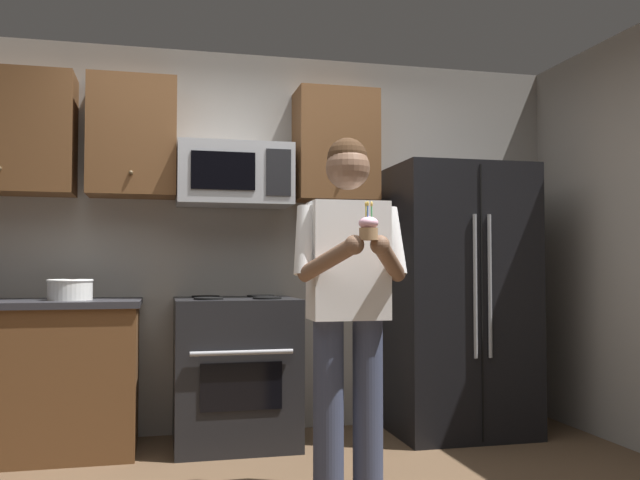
# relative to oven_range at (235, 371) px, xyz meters

# --- Properties ---
(wall_back) EXTENTS (4.40, 0.10, 2.60)m
(wall_back) POSITION_rel_oven_range_xyz_m (0.15, 0.39, 0.84)
(wall_back) COLOR gray
(wall_back) RESTS_ON ground
(oven_range) EXTENTS (0.76, 0.70, 0.93)m
(oven_range) POSITION_rel_oven_range_xyz_m (0.00, 0.00, 0.00)
(oven_range) COLOR black
(oven_range) RESTS_ON ground
(microwave) EXTENTS (0.74, 0.41, 0.40)m
(microwave) POSITION_rel_oven_range_xyz_m (0.00, 0.12, 1.26)
(microwave) COLOR #9EA0A5
(refrigerator) EXTENTS (0.90, 0.75, 1.80)m
(refrigerator) POSITION_rel_oven_range_xyz_m (1.50, -0.04, 0.44)
(refrigerator) COLOR black
(refrigerator) RESTS_ON ground
(cabinet_row_upper) EXTENTS (2.78, 0.36, 0.76)m
(cabinet_row_upper) POSITION_rel_oven_range_xyz_m (-0.57, 0.17, 1.49)
(cabinet_row_upper) COLOR brown
(counter_left) EXTENTS (1.44, 0.66, 0.92)m
(counter_left) POSITION_rel_oven_range_xyz_m (-1.30, 0.02, 0.00)
(counter_left) COLOR brown
(counter_left) RESTS_ON ground
(bowl_large_white) EXTENTS (0.27, 0.27, 0.12)m
(bowl_large_white) POSITION_rel_oven_range_xyz_m (-0.99, -0.01, 0.52)
(bowl_large_white) COLOR white
(bowl_large_white) RESTS_ON counter_left
(person) EXTENTS (0.60, 0.48, 1.76)m
(person) POSITION_rel_oven_range_xyz_m (0.43, -1.11, 0.53)
(person) COLOR #383F59
(person) RESTS_ON ground
(cupcake) EXTENTS (0.09, 0.09, 0.17)m
(cupcake) POSITION_rel_oven_range_xyz_m (0.43, -1.43, 0.83)
(cupcake) COLOR #A87F56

